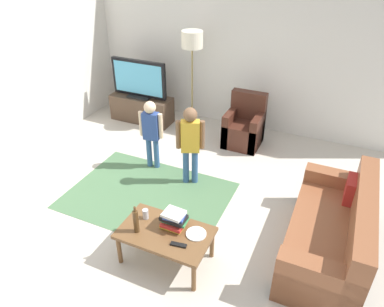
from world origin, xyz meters
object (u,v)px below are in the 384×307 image
object	(u,v)px
child_near_tv	(151,129)
child_center	(190,140)
bottle	(136,221)
couch	(334,235)
coffee_table	(165,235)
plate	(196,234)
tv	(139,79)
tv_stand	(142,109)
tv_remote	(179,245)
soda_can	(146,214)
book_stack	(174,219)
floor_lamp	(192,45)
armchair	(244,128)

from	to	relation	value
child_near_tv	child_center	bearing A→B (deg)	-10.72
bottle	couch	bearing A→B (deg)	26.51
coffee_table	plate	world-z (taller)	plate
tv	child_near_tv	world-z (taller)	tv
tv_stand	tv_remote	bearing A→B (deg)	-52.95
tv_stand	soda_can	distance (m)	3.36
tv_stand	plate	size ratio (longest dim) A/B	5.45
tv	couch	distance (m)	4.33
coffee_table	tv_remote	xyz separation A→B (m)	(0.22, -0.12, 0.06)
couch	child_near_tv	distance (m)	2.87
tv	couch	xyz separation A→B (m)	(3.76, -2.06, -0.56)
book_stack	child_center	bearing A→B (deg)	107.49
tv	plate	size ratio (longest dim) A/B	5.00
tv_remote	soda_can	xyz separation A→B (m)	(-0.52, 0.22, 0.05)
child_near_tv	plate	size ratio (longest dim) A/B	5.04
bottle	tv_remote	bearing A→B (deg)	-0.00
tv	tv_stand	bearing A→B (deg)	90.00
tv	book_stack	world-z (taller)	tv
tv_stand	child_near_tv	xyz separation A→B (m)	(1.01, -1.34, 0.42)
child_near_tv	tv	bearing A→B (deg)	127.45
book_stack	plate	bearing A→B (deg)	-2.55
floor_lamp	bottle	xyz separation A→B (m)	(0.80, -3.21, -0.98)
armchair	child_near_tv	bearing A→B (deg)	-129.36
couch	child_center	bearing A→B (deg)	163.57
child_near_tv	child_center	size ratio (longest dim) A/B	0.93
tv	armchair	world-z (taller)	tv
child_near_tv	child_center	xyz separation A→B (m)	(0.70, -0.13, 0.05)
tv	child_near_tv	bearing A→B (deg)	-52.55
couch	tv	bearing A→B (deg)	151.32
floor_lamp	bottle	bearing A→B (deg)	-75.94
tv_stand	bottle	distance (m)	3.57
child_near_tv	book_stack	world-z (taller)	child_near_tv
child_near_tv	book_stack	xyz separation A→B (m)	(1.13, -1.48, -0.15)
tv_stand	tv	xyz separation A→B (m)	(-0.00, -0.02, 0.60)
bottle	plate	xyz separation A→B (m)	(0.60, 0.22, -0.14)
tv_stand	book_stack	world-z (taller)	book_stack
couch	coffee_table	world-z (taller)	couch
child_center	book_stack	size ratio (longest dim) A/B	4.13
plate	couch	bearing A→B (deg)	29.14
child_near_tv	floor_lamp	bearing A→B (deg)	90.31
child_near_tv	tv_remote	xyz separation A→B (m)	(1.30, -1.71, -0.24)
couch	armchair	size ratio (longest dim) A/B	2.00
couch	bottle	distance (m)	2.20
child_center	book_stack	bearing A→B (deg)	-72.51
tv_remote	plate	size ratio (longest dim) A/B	0.77
tv_stand	book_stack	bearing A→B (deg)	-52.85
book_stack	plate	size ratio (longest dim) A/B	1.32
child_center	soda_can	xyz separation A→B (m)	(0.07, -1.36, -0.24)
bottle	coffee_table	bearing A→B (deg)	23.20
floor_lamp	plate	world-z (taller)	floor_lamp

